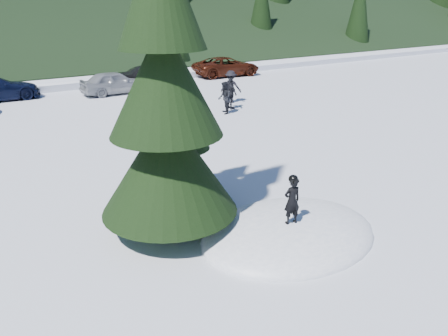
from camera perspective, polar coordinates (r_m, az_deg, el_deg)
ground at (r=10.65m, az=8.46°, el=-8.66°), size 200.00×200.00×0.00m
snow_mound at (r=10.65m, az=8.46°, el=-8.66°), size 4.48×3.52×0.96m
spruce_tall at (r=9.70m, az=-7.71°, el=9.44°), size 3.20×3.20×8.60m
spruce_short at (r=11.63m, az=-6.19°, el=5.20°), size 2.20×2.20×5.37m
child_skier at (r=9.93m, az=8.87°, el=-4.27°), size 0.45×0.34×1.10m
adult_0 at (r=22.08m, az=0.07°, el=9.15°), size 0.89×0.97×1.60m
adult_1 at (r=23.14m, az=0.86°, el=9.69°), size 0.44×0.97×1.62m
adult_2 at (r=24.72m, az=0.91°, el=10.57°), size 1.28×1.27×1.77m
car_4 at (r=28.02m, az=-14.07°, el=10.77°), size 4.13×1.68×1.41m
car_5 at (r=29.71m, az=-9.08°, el=11.66°), size 4.51×2.35×1.41m
car_6 at (r=34.42m, az=0.33°, el=13.12°), size 5.38×2.79×1.45m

